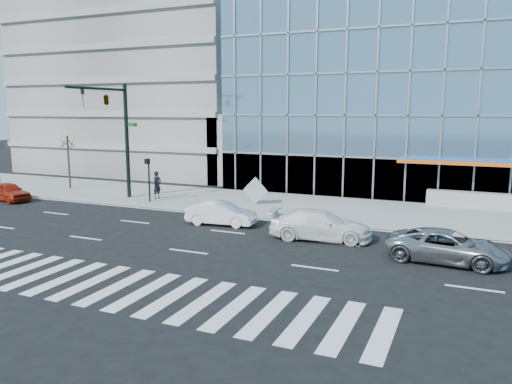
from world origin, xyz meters
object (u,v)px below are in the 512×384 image
at_px(red_sedan, 8,192).
at_px(ped_signal_post, 148,173).
at_px(traffic_signal, 112,113).
at_px(pedestrian, 157,185).
at_px(white_sedan, 221,213).
at_px(white_suv, 320,225).
at_px(street_tree_near, 67,143).
at_px(tilted_panel, 255,190).
at_px(silver_suv, 447,246).

bearing_deg(red_sedan, ped_signal_post, -61.49).
bearing_deg(traffic_signal, pedestrian, 36.63).
height_order(ped_signal_post, white_sedan, ped_signal_post).
distance_m(ped_signal_post, white_sedan, 8.36).
bearing_deg(white_suv, street_tree_near, 65.22).
bearing_deg(ped_signal_post, tilted_panel, 17.35).
height_order(pedestrian, tilted_panel, pedestrian).
bearing_deg(ped_signal_post, pedestrian, 100.01).
relative_size(white_sedan, pedestrian, 2.00).
distance_m(silver_suv, red_sedan, 29.42).
bearing_deg(silver_suv, white_sedan, 82.63).
height_order(street_tree_near, silver_suv, street_tree_near).
bearing_deg(street_tree_near, silver_suv, -16.38).
bearing_deg(silver_suv, tilted_panel, 60.63).
height_order(white_suv, white_sedan, white_suv).
height_order(white_suv, red_sedan, white_suv).
bearing_deg(traffic_signal, white_sedan, -17.88).
relative_size(white_suv, white_sedan, 1.29).
distance_m(silver_suv, pedestrian, 20.94).
bearing_deg(white_sedan, white_suv, -103.91).
relative_size(white_suv, tilted_panel, 3.90).
xyz_separation_m(traffic_signal, silver_suv, (21.91, -5.57, -5.48)).
relative_size(traffic_signal, tilted_panel, 6.15).
bearing_deg(white_suv, silver_suv, -111.99).
height_order(street_tree_near, pedestrian, street_tree_near).
relative_size(traffic_signal, pedestrian, 4.08).
xyz_separation_m(pedestrian, tilted_panel, (7.22, 0.87, -0.06)).
xyz_separation_m(traffic_signal, pedestrian, (2.27, 1.68, -5.03)).
xyz_separation_m(traffic_signal, ped_signal_post, (2.50, 0.37, -4.02)).
height_order(silver_suv, white_sedan, silver_suv).
bearing_deg(street_tree_near, tilted_panel, -1.30).
xyz_separation_m(red_sedan, pedestrian, (9.63, 4.29, 0.47)).
height_order(white_sedan, red_sedan, red_sedan).
height_order(white_suv, tilted_panel, tilted_panel).
bearing_deg(white_suv, tilted_panel, 36.35).
distance_m(white_suv, tilted_panel, 9.23).
distance_m(ped_signal_post, pedestrian, 1.67).
bearing_deg(tilted_panel, pedestrian, -168.94).
bearing_deg(ped_signal_post, white_sedan, -25.73).
bearing_deg(ped_signal_post, white_suv, -18.28).
xyz_separation_m(ped_signal_post, white_sedan, (7.41, -3.57, -1.49)).
bearing_deg(tilted_panel, traffic_signal, -160.74).
bearing_deg(pedestrian, tilted_panel, -75.01).
relative_size(ped_signal_post, red_sedan, 0.78).
xyz_separation_m(white_sedan, red_sedan, (-17.27, 0.59, 0.01)).
bearing_deg(ped_signal_post, silver_suv, -17.02).
relative_size(ped_signal_post, silver_suv, 0.61).
xyz_separation_m(street_tree_near, silver_suv, (28.91, -8.50, -3.09)).
xyz_separation_m(silver_suv, red_sedan, (-29.27, 2.97, -0.03)).
xyz_separation_m(ped_signal_post, silver_suv, (19.41, -5.94, -1.45)).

